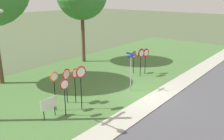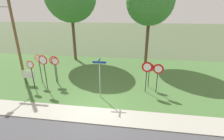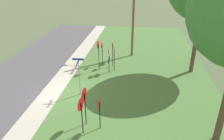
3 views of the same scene
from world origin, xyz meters
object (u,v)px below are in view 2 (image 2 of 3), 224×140
object	(u,v)px
stop_sign_near_left	(39,63)
stop_sign_far_left	(31,69)
stop_sign_far_center	(54,63)
yield_sign_near_left	(149,70)
utility_pole	(12,26)
stop_sign_near_right	(44,65)
oak_tree_right	(150,1)
yield_sign_far_left	(147,70)
yield_sign_near_right	(158,72)
notice_board	(29,75)
street_name_post	(100,75)
stop_sign_far_right	(56,65)

from	to	relation	value
stop_sign_near_left	stop_sign_far_left	distance (m)	1.04
stop_sign_far_center	yield_sign_near_left	world-z (taller)	stop_sign_far_center
yield_sign_near_left	utility_pole	distance (m)	12.83
stop_sign_near_right	stop_sign_far_center	xyz separation A→B (m)	(0.07, 1.44, -0.34)
oak_tree_right	yield_sign_far_left	bearing A→B (deg)	-93.08
stop_sign_far_center	yield_sign_near_right	bearing A→B (deg)	-16.27
stop_sign_near_left	notice_board	world-z (taller)	stop_sign_near_left
oak_tree_right	utility_pole	bearing A→B (deg)	-156.71
yield_sign_far_left	utility_pole	size ratio (longest dim) A/B	0.28
stop_sign_near_right	street_name_post	xyz separation A→B (m)	(4.53, -0.58, -0.35)
stop_sign_near_left	street_name_post	xyz separation A→B (m)	(5.66, -1.72, -0.08)
yield_sign_far_left	stop_sign_near_right	bearing A→B (deg)	-167.04
stop_sign_near_right	yield_sign_near_left	size ratio (longest dim) A/B	1.37
stop_sign_far_center	oak_tree_right	distance (m)	11.79
stop_sign_far_left	yield_sign_near_right	size ratio (longest dim) A/B	0.99
yield_sign_near_left	yield_sign_far_left	distance (m)	1.01
stop_sign_far_left	stop_sign_near_right	bearing A→B (deg)	-1.57
stop_sign_far_center	yield_sign_near_right	world-z (taller)	stop_sign_far_center
stop_sign_far_left	street_name_post	size ratio (longest dim) A/B	0.80
stop_sign_near_right	utility_pole	bearing A→B (deg)	153.75
stop_sign_far_center	yield_sign_near_right	xyz separation A→B (m)	(8.62, -0.78, 0.01)
stop_sign_far_right	yield_sign_near_right	distance (m)	8.27
street_name_post	oak_tree_right	xyz separation A→B (m)	(3.74, 8.68, 5.22)
stop_sign_near_right	utility_pole	xyz separation A→B (m)	(-4.23, 2.73, 2.66)
oak_tree_right	stop_sign_near_left	bearing A→B (deg)	-143.50
yield_sign_far_left	oak_tree_right	distance (m)	9.05
stop_sign_far_center	yield_sign_near_right	distance (m)	8.66
stop_sign_far_center	yield_sign_near_right	size ratio (longest dim) A/B	1.02
yield_sign_near_right	yield_sign_far_left	world-z (taller)	yield_sign_far_left
stop_sign_near_left	stop_sign_far_center	world-z (taller)	stop_sign_near_left
yield_sign_near_left	oak_tree_right	size ratio (longest dim) A/B	0.22
stop_sign_far_left	street_name_post	world-z (taller)	street_name_post
yield_sign_near_left	yield_sign_near_right	xyz separation A→B (m)	(0.55, -0.89, 0.21)
yield_sign_near_right	oak_tree_right	distance (m)	9.10
stop_sign_near_left	oak_tree_right	bearing A→B (deg)	33.29
stop_sign_far_left	oak_tree_right	distance (m)	13.49
stop_sign_near_right	yield_sign_near_right	world-z (taller)	stop_sign_near_right
yield_sign_near_left	yield_sign_far_left	size ratio (longest dim) A/B	0.84
notice_board	utility_pole	bearing A→B (deg)	139.56
stop_sign_near_left	stop_sign_far_center	distance (m)	1.24
stop_sign_far_right	yield_sign_near_right	bearing A→B (deg)	-13.61
utility_pole	stop_sign_far_left	bearing A→B (deg)	-40.95
stop_sign_far_left	stop_sign_near_left	bearing A→B (deg)	88.94
oak_tree_right	yield_sign_near_left	bearing A→B (deg)	-91.12
yield_sign_near_left	oak_tree_right	bearing A→B (deg)	89.56
stop_sign_far_right	notice_board	world-z (taller)	stop_sign_far_right
yield_sign_near_right	notice_board	xyz separation A→B (m)	(-10.68, 0.04, -0.92)
stop_sign_far_right	oak_tree_right	xyz separation A→B (m)	(7.85, 7.11, 5.24)
oak_tree_right	notice_board	bearing A→B (deg)	-144.16
stop_sign_near_left	stop_sign_far_center	size ratio (longest dim) A/B	1.07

